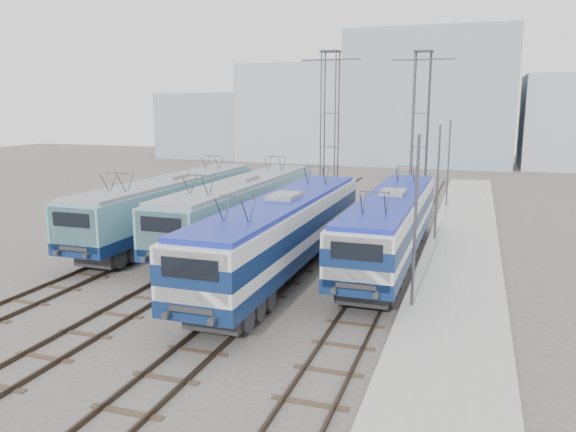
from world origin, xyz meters
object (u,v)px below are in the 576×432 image
(catenary_tower_west, at_px, (330,125))
(mast_front, at_px, (415,226))
(locomotive_far_right, at_px, (391,221))
(locomotive_center_right, at_px, (283,229))
(mast_mid, at_px, (437,185))
(mast_rear, at_px, (448,165))
(locomotive_center_left, at_px, (242,205))
(catenary_tower_east, at_px, (420,125))
(locomotive_far_left, at_px, (172,202))

(catenary_tower_west, relative_size, mast_front, 1.71)
(locomotive_far_right, height_order, catenary_tower_west, catenary_tower_west)
(locomotive_center_right, xyz_separation_m, mast_front, (6.35, -2.80, 1.13))
(mast_mid, xyz_separation_m, mast_rear, (0.00, 12.00, 0.00))
(mast_front, bearing_deg, locomotive_center_left, 142.31)
(catenary_tower_west, bearing_deg, locomotive_center_left, -100.96)
(catenary_tower_west, xyz_separation_m, catenary_tower_east, (6.50, 2.00, 0.00))
(mast_mid, bearing_deg, locomotive_far_left, -165.45)
(locomotive_center_left, height_order, catenary_tower_west, catenary_tower_west)
(locomotive_far_left, relative_size, mast_front, 2.62)
(mast_front, relative_size, mast_rear, 1.00)
(locomotive_far_right, bearing_deg, mast_front, -74.48)
(mast_front, height_order, mast_mid, same)
(locomotive_far_left, bearing_deg, mast_front, -27.58)
(locomotive_far_right, bearing_deg, locomotive_center_right, -139.39)
(locomotive_center_left, bearing_deg, mast_mid, 18.44)
(locomotive_far_left, relative_size, mast_rear, 2.62)
(locomotive_far_right, relative_size, mast_rear, 2.54)
(locomotive_center_left, distance_m, catenary_tower_west, 12.61)
(locomotive_far_right, xyz_separation_m, catenary_tower_east, (-0.25, 15.34, 4.37))
(catenary_tower_east, bearing_deg, locomotive_center_left, -122.72)
(mast_front, distance_m, mast_rear, 24.00)
(locomotive_far_right, distance_m, catenary_tower_west, 15.58)
(locomotive_center_right, xyz_separation_m, locomotive_far_right, (4.50, 3.86, -0.10))
(catenary_tower_west, relative_size, mast_mid, 1.71)
(locomotive_center_left, relative_size, mast_front, 2.63)
(mast_rear, bearing_deg, catenary_tower_east, -136.40)
(locomotive_center_left, xyz_separation_m, catenary_tower_east, (8.75, 13.62, 4.35))
(locomotive_center_left, height_order, locomotive_center_right, locomotive_center_right)
(locomotive_far_left, relative_size, locomotive_center_right, 0.98)
(mast_rear, bearing_deg, locomotive_far_right, -96.09)
(mast_rear, bearing_deg, mast_front, -90.00)
(locomotive_far_left, xyz_separation_m, locomotive_center_left, (4.50, 0.37, 0.01))
(locomotive_center_right, xyz_separation_m, catenary_tower_west, (-2.25, 17.20, 4.27))
(locomotive_center_left, distance_m, catenary_tower_east, 16.76)
(locomotive_center_right, distance_m, mast_rear, 22.16)
(catenary_tower_west, xyz_separation_m, mast_front, (8.60, -20.00, -3.14))
(locomotive_center_left, bearing_deg, locomotive_center_right, -51.12)
(locomotive_far_left, relative_size, catenary_tower_west, 1.53)
(locomotive_center_left, relative_size, mast_mid, 2.63)
(catenary_tower_west, relative_size, catenary_tower_east, 1.00)
(catenary_tower_west, xyz_separation_m, mast_rear, (8.60, 4.00, -3.14))
(locomotive_center_left, distance_m, mast_front, 13.76)
(locomotive_center_right, distance_m, catenary_tower_west, 17.86)
(locomotive_far_right, bearing_deg, locomotive_far_left, 174.26)
(locomotive_far_left, distance_m, locomotive_center_left, 4.51)
(locomotive_center_right, relative_size, catenary_tower_west, 1.55)
(catenary_tower_east, bearing_deg, catenary_tower_west, -162.90)
(mast_front, bearing_deg, catenary_tower_west, 113.27)
(locomotive_center_right, xyz_separation_m, catenary_tower_east, (4.25, 19.20, 4.27))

